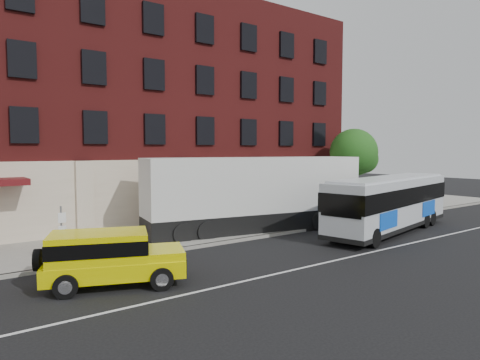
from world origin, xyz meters
TOP-DOWN VIEW (x-y plane):
  - ground at (0.00, 0.00)m, footprint 120.00×120.00m
  - sidewalk at (0.00, 9.00)m, footprint 60.00×6.00m
  - kerb at (0.00, 6.00)m, footprint 60.00×0.25m
  - lane_line at (0.00, 0.50)m, footprint 60.00×0.12m
  - building at (-0.01, 16.92)m, footprint 30.00×12.10m
  - sign_pole at (-8.50, 6.15)m, footprint 0.30×0.20m
  - street_tree at (13.54, 9.48)m, footprint 3.60×3.60m
  - city_bus at (8.65, 2.95)m, footprint 11.86×4.80m
  - yellow_suv at (-7.78, 2.86)m, footprint 5.07×3.50m
  - shipping_container at (2.50, 7.60)m, footprint 13.16×4.82m

SIDE VIEW (x-z plane):
  - ground at x=0.00m, z-range 0.00..0.00m
  - lane_line at x=0.00m, z-range 0.00..0.01m
  - sidewalk at x=0.00m, z-range 0.00..0.15m
  - kerb at x=0.00m, z-range 0.00..0.15m
  - yellow_suv at x=-7.78m, z-range 0.14..2.04m
  - sign_pole at x=-8.50m, z-range 0.20..2.70m
  - city_bus at x=8.65m, z-range 0.16..3.34m
  - shipping_container at x=2.50m, z-range -0.02..4.28m
  - street_tree at x=13.54m, z-range 1.31..7.51m
  - building at x=-0.01m, z-range 0.08..15.08m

